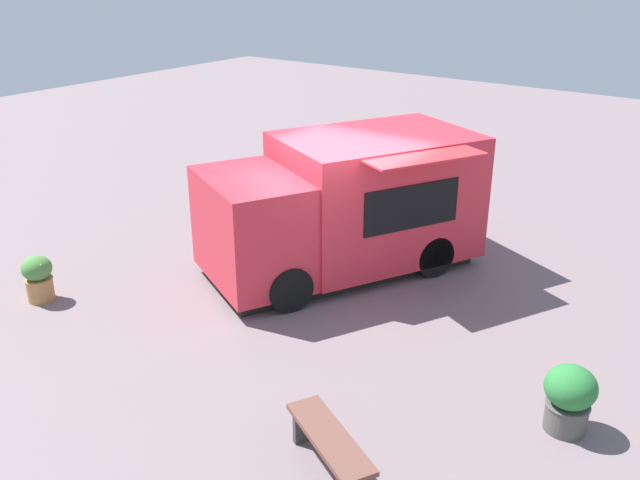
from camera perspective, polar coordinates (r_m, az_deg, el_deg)
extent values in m
plane|color=slate|center=(11.85, 1.14, -3.37)|extent=(40.00, 40.00, 0.00)
cube|color=red|center=(12.17, 4.62, 3.79)|extent=(3.46, 3.94, 2.15)
cube|color=red|center=(11.24, -5.66, 1.00)|extent=(2.55, 2.21, 1.74)
cube|color=black|center=(10.92, -9.06, 1.87)|extent=(1.62, 0.82, 0.66)
cube|color=black|center=(11.24, 7.66, 2.73)|extent=(0.82, 1.63, 0.75)
cube|color=red|center=(10.74, 8.79, 6.80)|extent=(1.41, 2.04, 0.03)
cube|color=black|center=(12.27, 1.64, -1.90)|extent=(3.58, 4.80, 0.20)
cylinder|color=black|center=(12.44, -6.49, -0.34)|extent=(0.52, 0.76, 0.74)
cylinder|color=black|center=(10.75, -2.55, -4.09)|extent=(0.52, 0.76, 0.74)
cylinder|color=black|center=(13.57, 4.37, 1.76)|extent=(0.52, 0.76, 0.74)
cylinder|color=black|center=(12.04, 9.39, -1.31)|extent=(0.52, 0.76, 0.74)
ellipsoid|color=navy|center=(16.52, 3.00, 4.50)|extent=(0.67, 0.68, 0.11)
cube|color=navy|center=(16.31, 2.73, 4.29)|extent=(0.32, 0.34, 0.11)
cube|color=navy|center=(16.34, 3.43, 4.31)|extent=(0.32, 0.34, 0.11)
cube|color=#2B7B4F|center=(16.43, 3.02, 5.49)|extent=(0.37, 0.38, 0.48)
sphere|color=tan|center=(16.33, 3.04, 6.66)|extent=(0.23, 0.23, 0.23)
sphere|color=black|center=(16.32, 3.05, 6.75)|extent=(0.23, 0.23, 0.23)
cube|color=#2B7B4F|center=(16.26, 2.75, 5.56)|extent=(0.29, 0.32, 0.26)
cube|color=#2B7B4F|center=(16.29, 3.42, 5.57)|extent=(0.29, 0.32, 0.26)
cylinder|color=tan|center=(16.13, 3.15, 5.15)|extent=(0.23, 0.33, 0.09)
cube|color=#D56D3E|center=(16.13, 3.16, 5.21)|extent=(0.17, 0.26, 0.02)
cylinder|color=#50504A|center=(8.83, 19.78, -13.62)|extent=(0.50, 0.50, 0.36)
torus|color=#4E4E4E|center=(8.73, 19.92, -12.74)|extent=(0.52, 0.52, 0.04)
ellipsoid|color=#2C7B38|center=(8.60, 20.14, -11.42)|extent=(0.61, 0.61, 0.51)
sphere|color=white|center=(8.62, 21.44, -10.40)|extent=(0.06, 0.06, 0.06)
sphere|color=white|center=(8.66, 20.89, -10.04)|extent=(0.05, 0.05, 0.05)
sphere|color=white|center=(8.66, 21.25, -10.27)|extent=(0.08, 0.08, 0.08)
cylinder|color=#AE7F47|center=(12.01, -22.24, -3.80)|extent=(0.42, 0.42, 0.39)
torus|color=#B38341|center=(11.94, -22.37, -3.02)|extent=(0.45, 0.45, 0.04)
ellipsoid|color=#49883E|center=(11.86, -22.50, -2.18)|extent=(0.47, 0.47, 0.40)
sphere|color=#ECE25E|center=(11.86, -23.27, -1.66)|extent=(0.05, 0.05, 0.05)
sphere|color=#F3E057|center=(11.67, -22.84, -2.29)|extent=(0.05, 0.05, 0.05)
sphere|color=#F5EB5E|center=(11.81, -21.66, -1.78)|extent=(0.05, 0.05, 0.05)
sphere|color=#F1E54A|center=(11.68, -22.25, -1.97)|extent=(0.07, 0.07, 0.07)
cube|color=brown|center=(7.62, 0.81, -16.12)|extent=(1.45, 1.02, 0.06)
cube|color=#353432|center=(8.17, -1.04, -15.12)|extent=(0.23, 0.34, 0.40)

